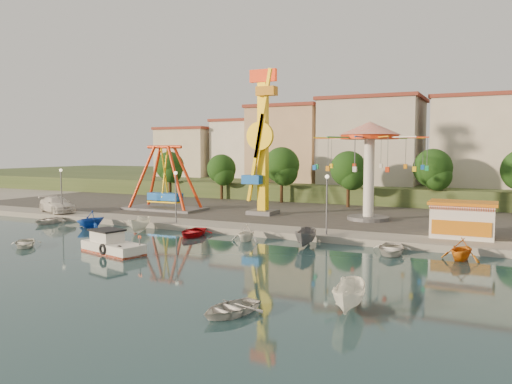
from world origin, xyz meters
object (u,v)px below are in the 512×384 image
Objects in this scene: pirate_ship_ride at (165,179)px; rowboat_a at (25,243)px; van at (57,205)px; wave_swinger at (369,148)px; skiff at (350,296)px; cabin_motorboat at (112,246)px; kamikaze_tower at (263,145)px.

pirate_ship_ride is 3.04× the size of rowboat_a.
pirate_ship_ride reaches higher than van.
wave_swinger is 3.53× the size of rowboat_a.
pirate_ship_ride is 40.91m from skiff.
van reaches higher than cabin_motorboat.
rowboat_a is at bearing -115.09° from kamikaze_tower.
kamikaze_tower reaches higher than skiff.
pirate_ship_ride reaches higher than skiff.
rowboat_a is at bearing -133.32° from wave_swinger.
skiff is (5.82, -28.55, -7.45)m from wave_swinger.
rowboat_a is (-8.15, -1.31, -0.19)m from cabin_motorboat.
skiff is (17.75, -27.60, -7.86)m from kamikaze_tower.
kamikaze_tower reaches higher than wave_swinger.
wave_swinger reaches higher than cabin_motorboat.
rowboat_a is 28.96m from skiff.
van is (-10.14, -7.73, -2.88)m from pirate_ship_ride.
cabin_motorboat is 1.56× the size of skiff.
kamikaze_tower reaches higher than cabin_motorboat.
wave_swinger is 1.93× the size of cabin_motorboat.
pirate_ship_ride reaches higher than rowboat_a.
kamikaze_tower reaches higher than van.
pirate_ship_ride is 25.31m from wave_swinger.
van is (-35.10, -9.58, -6.68)m from wave_swinger.
pirate_ship_ride is at bearing 133.14° from skiff.
wave_swinger is at bearing -52.95° from van.
kamikaze_tower is at bearing -47.80° from van.
skiff is (20.47, -5.68, 0.21)m from cabin_motorboat.
skiff is at bearing -1.22° from cabin_motorboat.
wave_swinger is 36.99m from van.
pirate_ship_ride is 0.86× the size of wave_swinger.
kamikaze_tower is 33.74m from skiff.
kamikaze_tower is 11.97m from wave_swinger.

